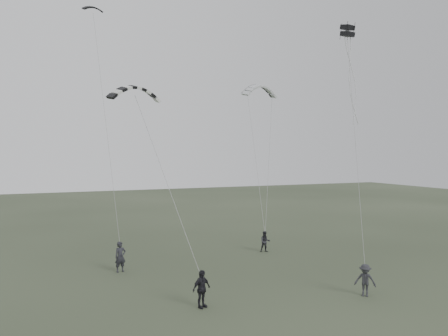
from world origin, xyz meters
name	(u,v)px	position (x,y,z in m)	size (l,w,h in m)	color
ground	(255,295)	(0.00, 0.00, 0.00)	(140.00, 140.00, 0.00)	#303826
flyer_left	(120,257)	(-5.95, 7.60, 0.99)	(0.72, 0.47, 1.98)	#222228
flyer_right	(265,242)	(5.45, 8.98, 0.81)	(0.79, 0.62, 1.63)	#242429
flyer_center	(202,289)	(-3.33, -0.62, 0.95)	(1.11, 0.46, 1.89)	black
flyer_far	(365,280)	(5.42, -2.43, 0.87)	(1.13, 0.65, 1.74)	#28282D
kite_dark_small	(93,7)	(-6.88, 13.19, 18.61)	(1.49, 0.45, 0.50)	black
kite_pale_large	(260,86)	(8.12, 15.00, 13.92)	(3.64, 0.82, 1.52)	silver
kite_striped	(135,87)	(-5.87, 2.97, 11.33)	(2.90, 0.72, 1.15)	black
kite_box	(347,31)	(8.57, 3.19, 15.99)	(0.71, 0.71, 0.74)	black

